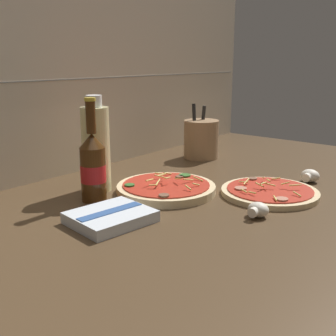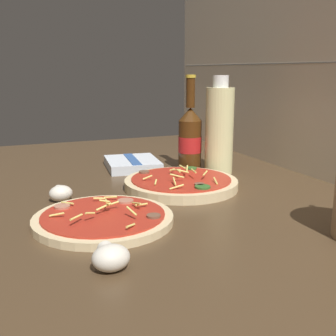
{
  "view_description": "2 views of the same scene",
  "coord_description": "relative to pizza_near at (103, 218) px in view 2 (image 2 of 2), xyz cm",
  "views": [
    {
      "loc": [
        -86.89,
        -54.47,
        35.81
      ],
      "look_at": [
        -10.92,
        7.8,
        10.18
      ],
      "focal_mm": 45.0,
      "sensor_mm": 36.0,
      "label": 1
    },
    {
      "loc": [
        74.97,
        -26.48,
        28.28
      ],
      "look_at": [
        -11.56,
        9.5,
        6.44
      ],
      "focal_mm": 45.0,
      "sensor_mm": 36.0,
      "label": 2
    }
  ],
  "objects": [
    {
      "name": "mushroom_right",
      "position": [
        -15.63,
        -4.87,
        0.82
      ],
      "size": [
        4.91,
        4.68,
        3.27
      ],
      "color": "white",
      "rests_on": "counter_slab"
    },
    {
      "name": "mushroom_left",
      "position": [
        17.55,
        -3.43,
        0.98
      ],
      "size": [
        5.37,
        5.12,
        3.58
      ],
      "color": "white",
      "rests_on": "counter_slab"
    },
    {
      "name": "pizza_far",
      "position": [
        -14.87,
        21.43,
        0.32
      ],
      "size": [
        25.26,
        25.26,
        4.76
      ],
      "color": "beige",
      "rests_on": "counter_slab"
    },
    {
      "name": "dish_towel",
      "position": [
        -37.92,
        17.44,
        0.4
      ],
      "size": [
        17.46,
        15.33,
        2.56
      ],
      "color": "silver",
      "rests_on": "counter_slab"
    },
    {
      "name": "counter_slab",
      "position": [
        -7.18,
        10.38,
        -2.06
      ],
      "size": [
        160.0,
        90.0,
        2.5
      ],
      "color": "#4C3823",
      "rests_on": "ground"
    },
    {
      "name": "oil_bottle",
      "position": [
        -24.74,
        36.43,
        10.48
      ],
      "size": [
        7.12,
        7.12,
        24.56
      ],
      "color": "beige",
      "rests_on": "counter_slab"
    },
    {
      "name": "beer_bottle",
      "position": [
        -30.56,
        31.03,
        7.81
      ],
      "size": [
        6.09,
        6.09,
        24.68
      ],
      "color": "#47280F",
      "rests_on": "counter_slab"
    },
    {
      "name": "tile_backsplash",
      "position": [
        -7.18,
        55.88,
        26.69
      ],
      "size": [
        160.0,
        1.13,
        60.0
      ],
      "color": "beige",
      "rests_on": "ground"
    },
    {
      "name": "pizza_near",
      "position": [
        0.0,
        0.0,
        0.0
      ],
      "size": [
        24.22,
        24.22,
        4.05
      ],
      "color": "beige",
      "rests_on": "counter_slab"
    }
  ]
}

